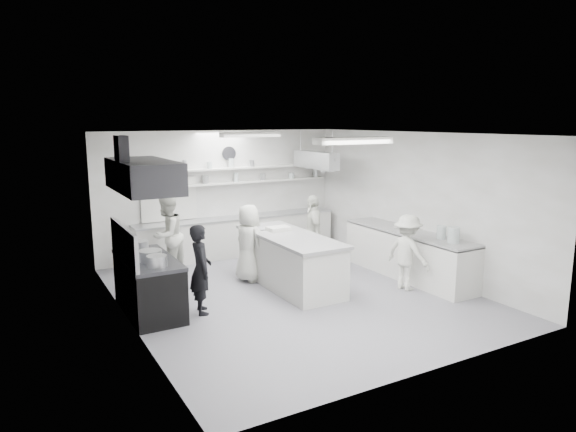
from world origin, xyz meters
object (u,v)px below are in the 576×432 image
prep_island (290,262)px  cook_back (167,235)px  stove (149,287)px  cook_stove (201,269)px  right_counter (408,255)px  back_counter (238,236)px

prep_island → cook_back: (-1.90, 1.86, 0.38)m
stove → cook_stove: cook_stove is taller
right_counter → cook_stove: (-4.48, 0.16, 0.30)m
back_counter → cook_stove: bearing=-123.3°
stove → prep_island: (2.81, 0.09, 0.04)m
cook_stove → back_counter: bearing=-22.5°
back_counter → cook_back: (-1.99, -0.85, 0.41)m
prep_island → cook_back: size_ratio=1.53×
stove → cook_back: (0.91, 1.95, 0.42)m
prep_island → right_counter: bearing=-15.9°
back_counter → cook_back: cook_back is taller
back_counter → stove: bearing=-136.0°
cook_stove → right_counter: bearing=-81.2°
right_counter → cook_stove: size_ratio=2.15×
stove → cook_back: cook_back is taller
cook_back → stove: bearing=24.4°
right_counter → cook_stove: 4.49m
back_counter → prep_island: 2.71m
right_counter → prep_island: prep_island is taller
back_counter → right_counter: right_counter is taller
back_counter → cook_stove: cook_stove is taller
right_counter → cook_back: (-4.34, 2.55, 0.40)m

